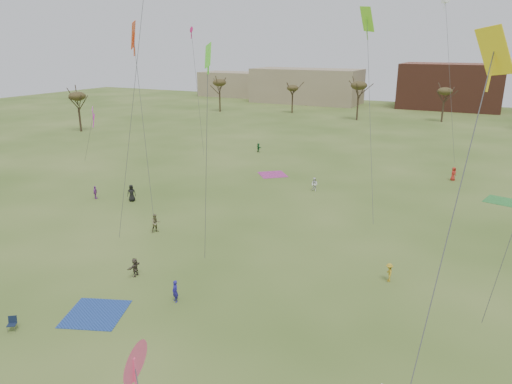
% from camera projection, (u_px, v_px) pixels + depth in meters
% --- Properties ---
extents(ground, '(260.00, 260.00, 0.00)m').
position_uv_depth(ground, '(168.00, 329.00, 28.64)').
color(ground, '#39571B').
rests_on(ground, ground).
extents(flyer_near_right, '(0.68, 0.59, 1.56)m').
position_uv_depth(flyer_near_right, '(175.00, 291.00, 31.53)').
color(flyer_near_right, '#261F91').
rests_on(flyer_near_right, ground).
extents(spectator_fore_b, '(1.03, 1.09, 1.78)m').
position_uv_depth(spectator_fore_b, '(156.00, 223.00, 43.30)').
color(spectator_fore_b, olive).
rests_on(spectator_fore_b, ground).
extents(spectator_fore_c, '(0.46, 1.36, 1.45)m').
position_uv_depth(spectator_fore_c, '(135.00, 267.00, 35.06)').
color(spectator_fore_c, brown).
rests_on(spectator_fore_c, ground).
extents(flyer_mid_a, '(1.11, 1.03, 1.91)m').
position_uv_depth(flyer_mid_a, '(132.00, 193.00, 51.90)').
color(flyer_mid_a, black).
rests_on(flyer_mid_a, ground).
extents(flyer_mid_b, '(0.81, 1.04, 1.42)m').
position_uv_depth(flyer_mid_b, '(389.00, 272.00, 34.30)').
color(flyer_mid_b, gold).
rests_on(flyer_mid_b, ground).
extents(spectator_mid_d, '(0.68, 0.94, 1.48)m').
position_uv_depth(spectator_mid_d, '(95.00, 192.00, 52.84)').
color(spectator_mid_d, purple).
rests_on(spectator_mid_d, ground).
extents(spectator_mid_e, '(0.94, 0.82, 1.64)m').
position_uv_depth(spectator_mid_e, '(315.00, 184.00, 55.60)').
color(spectator_mid_e, white).
rests_on(spectator_mid_e, ground).
extents(flyer_far_a, '(1.34, 1.15, 1.46)m').
position_uv_depth(flyer_far_a, '(258.00, 148.00, 76.01)').
color(flyer_far_a, '#246D38').
rests_on(flyer_far_a, ground).
extents(flyer_far_b, '(0.90, 1.02, 1.75)m').
position_uv_depth(flyer_far_b, '(453.00, 174.00, 59.96)').
color(flyer_far_b, red).
rests_on(flyer_far_b, ground).
extents(blanket_blue, '(4.68, 4.68, 0.03)m').
position_uv_depth(blanket_blue, '(96.00, 314.00, 30.29)').
color(blanket_blue, '#224395').
rests_on(blanket_blue, ground).
extents(blanket_plum, '(4.86, 4.86, 0.03)m').
position_uv_depth(blanket_plum, '(273.00, 175.00, 62.88)').
color(blanket_plum, '#B1368A').
rests_on(blanket_plum, ground).
extents(blanket_olive, '(3.98, 3.98, 0.03)m').
position_uv_depth(blanket_olive, '(501.00, 201.00, 52.21)').
color(blanket_olive, '#338C3A').
rests_on(blanket_olive, ground).
extents(camp_chair_left, '(0.72, 0.73, 0.87)m').
position_uv_depth(camp_chair_left, '(12.00, 327.00, 28.48)').
color(camp_chair_left, '#131F35').
rests_on(camp_chair_left, ground).
extents(kites_aloft, '(72.04, 65.18, 25.99)m').
position_uv_depth(kites_aloft, '(313.00, 9.00, 40.68)').
color(kites_aloft, '#E4491A').
rests_on(kites_aloft, ground).
extents(tree_line, '(117.44, 49.32, 8.91)m').
position_uv_depth(tree_line, '(391.00, 94.00, 95.06)').
color(tree_line, '#3A2B1E').
rests_on(tree_line, ground).
extents(building_tan, '(32.00, 14.00, 10.00)m').
position_uv_depth(building_tan, '(306.00, 86.00, 140.04)').
color(building_tan, '#937F60').
rests_on(building_tan, ground).
extents(building_brick, '(26.00, 16.00, 12.00)m').
position_uv_depth(building_brick, '(451.00, 86.00, 126.80)').
color(building_brick, brown).
rests_on(building_brick, ground).
extents(building_tan_west, '(20.00, 12.00, 8.00)m').
position_uv_depth(building_tan_west, '(231.00, 84.00, 159.20)').
color(building_tan_west, '#937F60').
rests_on(building_tan_west, ground).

